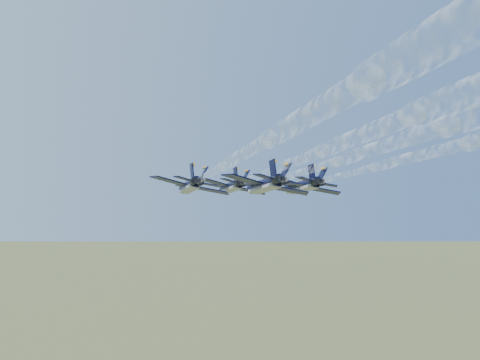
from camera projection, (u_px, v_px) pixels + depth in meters
jet_lead at (231, 187)px, 103.40m from camera, size 12.78×17.74×4.68m
jet_left at (189, 186)px, 90.34m from camera, size 12.78×17.74×4.68m
jet_right at (301, 186)px, 93.45m from camera, size 12.78×17.74×4.68m
jet_slot at (264, 185)px, 80.67m from camera, size 12.78×17.74×4.68m
smoke_trail_lead at (473, 174)px, 35.15m from camera, size 34.29×87.77×3.25m
smoke_trail_left at (447, 164)px, 22.09m from camera, size 34.29×87.77×3.25m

